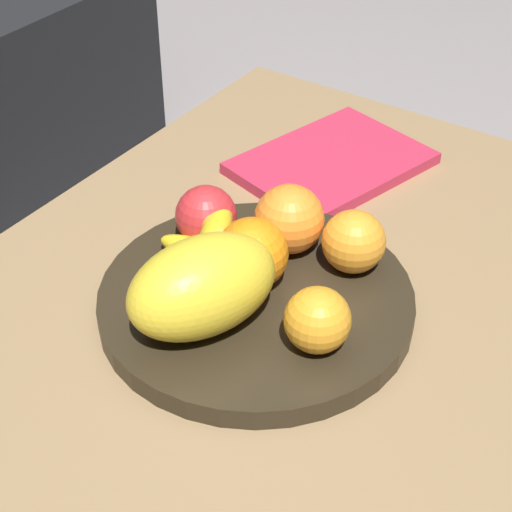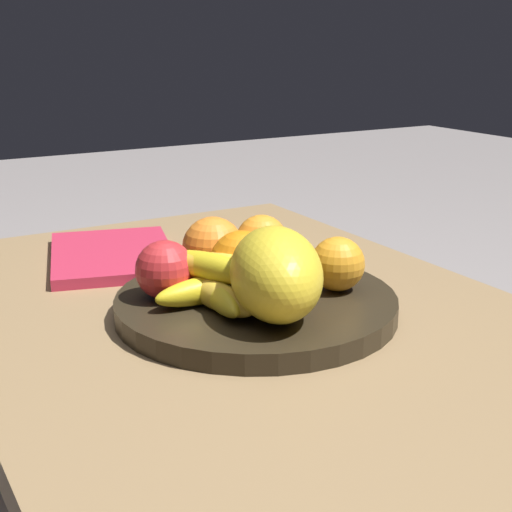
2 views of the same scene
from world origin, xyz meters
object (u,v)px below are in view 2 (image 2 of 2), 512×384
Objects in this scene: orange_front at (313,188)px; orange_right at (258,217)px; melon_smaller_beside at (174,190)px; orange_left at (222,188)px; fruit_bowl at (256,242)px; orange_back at (346,216)px; coffee_table at (282,291)px; banana_bunch at (199,216)px; melon_large_front at (267,183)px; magazine at (318,197)px; apple_front at (254,186)px.

orange_front is 0.18m from orange_right.
melon_smaller_beside is 2.23× the size of orange_left.
orange_right reaches higher than fruit_bowl.
orange_back is (0.03, -0.10, -0.01)m from orange_right.
orange_front reaches higher than coffee_table.
banana_bunch reaches higher than coffee_table.
melon_large_front is at bearing 43.64° from coffee_table.
orange_left is at bearing 90.58° from orange_front.
melon_smaller_beside is 0.20m from orange_back.
coffee_table is 14.82× the size of orange_front.
melon_large_front is at bearing 153.04° from magazine.
banana_bunch is (-0.15, 0.06, -0.00)m from apple_front.
melon_large_front is 0.11m from melon_smaller_beside.
banana_bunch is at bearing 158.39° from apple_front.
apple_front is at bearing -39.82° from orange_left.
banana_bunch is at bearing 169.17° from orange_left.
apple_front is at bearing 134.87° from magazine.
orange_back reaches higher than fruit_bowl.
melon_smaller_beside is 2.00× the size of orange_right.
orange_back is at bearing -98.37° from melon_smaller_beside.
melon_large_front reaches higher than orange_right.
orange_back is at bearing 172.27° from magazine.
melon_smaller_beside is 0.12m from orange_left.
coffee_table is 0.07m from fruit_bowl.
fruit_bowl reaches higher than coffee_table.
orange_back is 0.21m from apple_front.
orange_left is (0.10, -0.05, -0.02)m from melon_smaller_beside.
orange_right is 1.38× the size of apple_front.
fruit_bowl is at bearing -73.26° from melon_smaller_beside.
coffee_table is 6.72× the size of melon_smaller_beside.
fruit_bowl is at bearing 150.86° from magazine.
melon_smaller_beside is 0.12m from orange_right.
fruit_bowl is 2.02× the size of banana_bunch.
orange_back is (-0.13, -0.03, -0.00)m from orange_front.
magazine is (0.26, -0.09, -0.00)m from fruit_bowl.
orange_right reaches higher than magazine.
orange_front is at bearing -89.42° from orange_left.
orange_right reaches higher than orange_back.
orange_right reaches higher than banana_bunch.
melon_smaller_beside is 0.67× the size of magazine.
orange_back is 1.19× the size of apple_front.
orange_back is 0.32m from magazine.
banana_bunch is at bearing 141.50° from magazine.
magazine is at bearing -5.26° from orange_front.
orange_front is 0.12m from orange_left.
coffee_table is at bearing -82.81° from melon_smaller_beside.
melon_smaller_beside is 0.35m from magazine.
orange_back is at bearing -131.64° from orange_left.
melon_large_front is 0.09m from orange_right.
apple_front is (0.18, 0.11, -0.01)m from orange_back.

